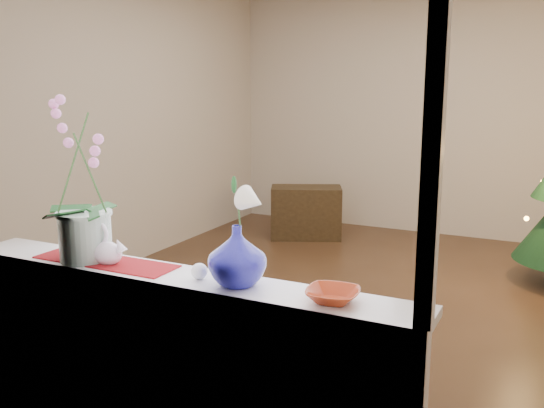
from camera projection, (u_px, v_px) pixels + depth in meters
The scene contains 15 objects.
ground at pixel (351, 300), 4.85m from camera, with size 5.00×5.00×0.00m, color #372316.
wall_back at pixel (428, 115), 6.77m from camera, with size 4.50×0.10×2.70m, color beige.
wall_front at pixel (152, 179), 2.38m from camera, with size 4.50×0.10×2.70m, color beige.
wall_left at pixel (122, 122), 5.55m from camera, with size 0.10×5.00×2.70m, color beige.
window_apron at pixel (166, 386), 2.60m from camera, with size 2.20×0.08×0.88m, color white.
windowsill at pixel (175, 278), 2.59m from camera, with size 2.20×0.26×0.04m, color white.
window_frame at pixel (153, 88), 2.34m from camera, with size 2.22×0.06×1.60m, color white, non-canonical shape.
runner at pixel (105, 262), 2.75m from camera, with size 0.70×0.20×0.01m, color maroon.
orchid_pot at pixel (82, 180), 2.71m from camera, with size 0.26×0.26×0.75m, color beige, non-canonical shape.
swan at pixel (106, 244), 2.70m from camera, with size 0.22×0.10×0.19m, color white, non-canonical shape.
blue_vase at pixel (237, 251), 2.41m from camera, with size 0.27×0.27×0.28m, color navy.
lily at pixel (236, 190), 2.36m from camera, with size 0.16×0.09×0.21m, color white, non-canonical shape.
paperweight at pixel (199, 271), 2.51m from camera, with size 0.07×0.07×0.07m, color white.
amber_dish at pixel (333, 296), 2.25m from camera, with size 0.17×0.17×0.04m, color #A03114.
side_table at pixel (306, 212), 6.73m from camera, with size 0.77×0.38×0.58m, color black.
Camera 1 is at (1.47, -4.40, 1.73)m, focal length 40.00 mm.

